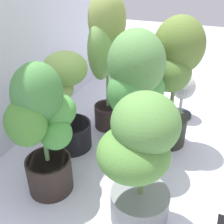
{
  "coord_description": "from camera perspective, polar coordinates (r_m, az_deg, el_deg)",
  "views": [
    {
      "loc": [
        -1.17,
        -0.27,
        1.08
      ],
      "look_at": [
        0.02,
        0.21,
        0.33
      ],
      "focal_mm": 42.9,
      "sensor_mm": 36.0,
      "label": 1
    }
  ],
  "objects": [
    {
      "name": "potted_plant_back_center",
      "position": [
        1.62,
        -9.64,
        2.16
      ],
      "size": [
        0.37,
        0.35,
        0.63
      ],
      "color": "black",
      "rests_on": "ground"
    },
    {
      "name": "floor_fan",
      "position": [
        2.05,
        14.86,
        4.42
      ],
      "size": [
        0.21,
        0.21,
        0.34
      ],
      "rotation": [
        0.0,
        0.0,
        0.22
      ],
      "color": "#21282B",
      "rests_on": "ground"
    },
    {
      "name": "potted_plant_front_left",
      "position": [
        1.1,
        5.9,
        -9.66
      ],
      "size": [
        0.41,
        0.36,
        0.65
      ],
      "color": "slate",
      "rests_on": "ground"
    },
    {
      "name": "potted_plant_front_right",
      "position": [
        1.6,
        13.15,
        8.16
      ],
      "size": [
        0.38,
        0.35,
        0.82
      ],
      "color": "#282A20",
      "rests_on": "ground"
    },
    {
      "name": "potted_plant_center",
      "position": [
        1.4,
        5.08,
        5.51
      ],
      "size": [
        0.43,
        0.41,
        0.79
      ],
      "color": "slate",
      "rests_on": "ground"
    },
    {
      "name": "potted_plant_back_left",
      "position": [
        1.29,
        -14.3,
        -3.24
      ],
      "size": [
        0.42,
        0.31,
        0.71
      ],
      "color": "#2F2620",
      "rests_on": "ground"
    },
    {
      "name": "potted_plant_back_right",
      "position": [
        1.71,
        -1.43,
        13.26
      ],
      "size": [
        0.34,
        0.32,
        0.93
      ],
      "color": "#342725",
      "rests_on": "ground"
    },
    {
      "name": "ground_plane",
      "position": [
        1.62,
        6.77,
        -11.93
      ],
      "size": [
        8.0,
        8.0,
        0.0
      ],
      "primitive_type": "plane",
      "color": "silver",
      "rests_on": "ground"
    }
  ]
}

